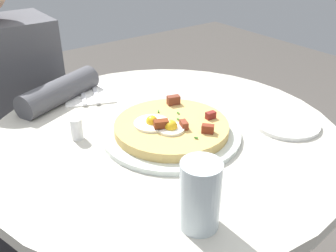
{
  "coord_description": "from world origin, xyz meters",
  "views": [
    {
      "loc": [
        -0.47,
        -0.65,
        1.2
      ],
      "look_at": [
        -0.0,
        -0.01,
        0.76
      ],
      "focal_mm": 40.33,
      "sensor_mm": 36.0,
      "label": 1
    }
  ],
  "objects_px": {
    "fork": "(95,91)",
    "person_seated": "(11,146)",
    "dining_table": "(165,188)",
    "knife": "(83,92)",
    "water_glass": "(200,195)",
    "breakfast_pizza": "(171,127)",
    "salt_shaker": "(77,129)",
    "pizza_plate": "(171,133)",
    "bread_plate": "(286,123)"
  },
  "relations": [
    {
      "from": "person_seated",
      "to": "water_glass",
      "type": "xyz_separation_m",
      "value": [
        0.1,
        -0.86,
        0.3
      ]
    },
    {
      "from": "person_seated",
      "to": "fork",
      "type": "relative_size",
      "value": 6.31
    },
    {
      "from": "breakfast_pizza",
      "to": "salt_shaker",
      "type": "xyz_separation_m",
      "value": [
        -0.18,
        0.12,
        0.0
      ]
    },
    {
      "from": "bread_plate",
      "to": "knife",
      "type": "xyz_separation_m",
      "value": [
        -0.33,
        0.48,
        0.0
      ]
    },
    {
      "from": "fork",
      "to": "knife",
      "type": "distance_m",
      "value": 0.04
    },
    {
      "from": "dining_table",
      "to": "pizza_plate",
      "type": "bearing_deg",
      "value": -90.25
    },
    {
      "from": "pizza_plate",
      "to": "fork",
      "type": "distance_m",
      "value": 0.34
    },
    {
      "from": "person_seated",
      "to": "pizza_plate",
      "type": "distance_m",
      "value": 0.69
    },
    {
      "from": "breakfast_pizza",
      "to": "person_seated",
      "type": "bearing_deg",
      "value": 112.42
    },
    {
      "from": "bread_plate",
      "to": "pizza_plate",
      "type": "bearing_deg",
      "value": 153.68
    },
    {
      "from": "person_seated",
      "to": "water_glass",
      "type": "bearing_deg",
      "value": -83.03
    },
    {
      "from": "pizza_plate",
      "to": "salt_shaker",
      "type": "relative_size",
      "value": 6.36
    },
    {
      "from": "water_glass",
      "to": "knife",
      "type": "bearing_deg",
      "value": 82.94
    },
    {
      "from": "water_glass",
      "to": "breakfast_pizza",
      "type": "bearing_deg",
      "value": 62.15
    },
    {
      "from": "bread_plate",
      "to": "breakfast_pizza",
      "type": "bearing_deg",
      "value": 153.82
    },
    {
      "from": "bread_plate",
      "to": "fork",
      "type": "xyz_separation_m",
      "value": [
        -0.29,
        0.46,
        0.0
      ]
    },
    {
      "from": "salt_shaker",
      "to": "water_glass",
      "type": "bearing_deg",
      "value": -83.5
    },
    {
      "from": "salt_shaker",
      "to": "knife",
      "type": "bearing_deg",
      "value": 62.22
    },
    {
      "from": "breakfast_pizza",
      "to": "salt_shaker",
      "type": "relative_size",
      "value": 5.23
    },
    {
      "from": "fork",
      "to": "person_seated",
      "type": "bearing_deg",
      "value": 60.7
    },
    {
      "from": "knife",
      "to": "water_glass",
      "type": "distance_m",
      "value": 0.62
    },
    {
      "from": "fork",
      "to": "salt_shaker",
      "type": "xyz_separation_m",
      "value": [
        -0.15,
        -0.21,
        0.02
      ]
    },
    {
      "from": "pizza_plate",
      "to": "bread_plate",
      "type": "relative_size",
      "value": 2.01
    },
    {
      "from": "dining_table",
      "to": "salt_shaker",
      "type": "xyz_separation_m",
      "value": [
        -0.19,
        0.09,
        0.2
      ]
    },
    {
      "from": "dining_table",
      "to": "knife",
      "type": "distance_m",
      "value": 0.37
    },
    {
      "from": "dining_table",
      "to": "breakfast_pizza",
      "type": "relative_size",
      "value": 3.17
    },
    {
      "from": "bread_plate",
      "to": "salt_shaker",
      "type": "bearing_deg",
      "value": 150.8
    },
    {
      "from": "dining_table",
      "to": "person_seated",
      "type": "xyz_separation_m",
      "value": [
        -0.25,
        0.57,
        -0.06
      ]
    },
    {
      "from": "person_seated",
      "to": "salt_shaker",
      "type": "bearing_deg",
      "value": -82.64
    },
    {
      "from": "dining_table",
      "to": "person_seated",
      "type": "height_order",
      "value": "person_seated"
    },
    {
      "from": "person_seated",
      "to": "pizza_plate",
      "type": "relative_size",
      "value": 3.46
    },
    {
      "from": "pizza_plate",
      "to": "fork",
      "type": "bearing_deg",
      "value": 95.43
    },
    {
      "from": "pizza_plate",
      "to": "knife",
      "type": "height_order",
      "value": "pizza_plate"
    },
    {
      "from": "knife",
      "to": "water_glass",
      "type": "bearing_deg",
      "value": -166.02
    },
    {
      "from": "pizza_plate",
      "to": "knife",
      "type": "xyz_separation_m",
      "value": [
        -0.07,
        0.35,
        0.0
      ]
    },
    {
      "from": "water_glass",
      "to": "salt_shaker",
      "type": "relative_size",
      "value": 2.42
    },
    {
      "from": "knife",
      "to": "fork",
      "type": "bearing_deg",
      "value": -90.0
    },
    {
      "from": "knife",
      "to": "pizza_plate",
      "type": "bearing_deg",
      "value": -148.3
    },
    {
      "from": "bread_plate",
      "to": "knife",
      "type": "bearing_deg",
      "value": 124.48
    },
    {
      "from": "breakfast_pizza",
      "to": "knife",
      "type": "height_order",
      "value": "breakfast_pizza"
    },
    {
      "from": "fork",
      "to": "knife",
      "type": "bearing_deg",
      "value": 90.0
    },
    {
      "from": "person_seated",
      "to": "salt_shaker",
      "type": "distance_m",
      "value": 0.54
    },
    {
      "from": "water_glass",
      "to": "salt_shaker",
      "type": "height_order",
      "value": "water_glass"
    },
    {
      "from": "fork",
      "to": "bread_plate",
      "type": "bearing_deg",
      "value": -126.61
    },
    {
      "from": "breakfast_pizza",
      "to": "knife",
      "type": "bearing_deg",
      "value": 100.44
    },
    {
      "from": "salt_shaker",
      "to": "dining_table",
      "type": "bearing_deg",
      "value": -26.67
    },
    {
      "from": "dining_table",
      "to": "person_seated",
      "type": "distance_m",
      "value": 0.62
    },
    {
      "from": "person_seated",
      "to": "knife",
      "type": "relative_size",
      "value": 6.31
    },
    {
      "from": "pizza_plate",
      "to": "breakfast_pizza",
      "type": "bearing_deg",
      "value": -176.06
    },
    {
      "from": "fork",
      "to": "water_glass",
      "type": "bearing_deg",
      "value": -169.31
    }
  ]
}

